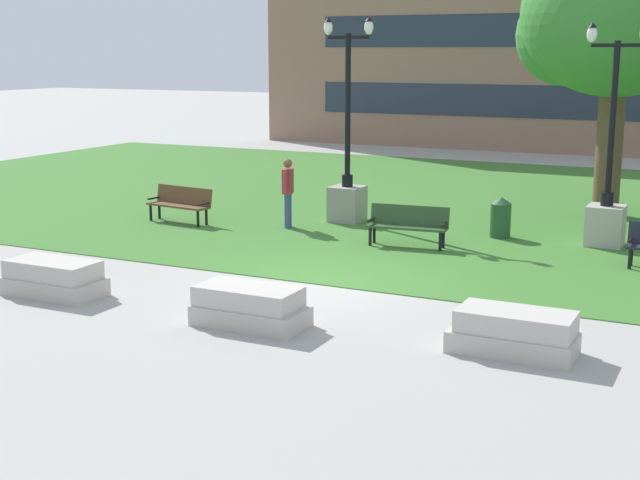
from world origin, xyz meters
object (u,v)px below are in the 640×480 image
object	(u,v)px
park_bench_near_right	(181,202)
park_bench_far_left	(408,223)
lamp_post_right	(347,181)
concrete_block_left	(250,307)
person_bystander_near_lawn	(288,189)
concrete_block_right	(514,333)
trash_bin	(501,217)
lamp_post_center	(607,201)
concrete_block_center	(54,279)

from	to	relation	value
park_bench_near_right	park_bench_far_left	bearing A→B (deg)	-1.00
park_bench_near_right	lamp_post_right	bearing A→B (deg)	28.24
concrete_block_left	person_bystander_near_lawn	world-z (taller)	person_bystander_near_lawn
concrete_block_right	trash_bin	world-z (taller)	trash_bin
concrete_block_right	park_bench_far_left	xyz separation A→B (m)	(-3.95, 6.11, 0.23)
park_bench_far_left	person_bystander_near_lawn	bearing A→B (deg)	168.38
lamp_post_center	person_bystander_near_lawn	world-z (taller)	lamp_post_center
concrete_block_right	lamp_post_center	xyz separation A→B (m)	(0.01, 8.16, 0.71)
concrete_block_left	park_bench_far_left	size ratio (longest dim) A/B	0.97
lamp_post_right	person_bystander_near_lawn	distance (m)	1.72
lamp_post_right	trash_bin	world-z (taller)	lamp_post_right
park_bench_near_right	person_bystander_near_lawn	distance (m)	2.89
concrete_block_center	concrete_block_right	world-z (taller)	same
concrete_block_center	park_bench_far_left	bearing A→B (deg)	57.33
concrete_block_left	lamp_post_right	size ratio (longest dim) A/B	0.35
lamp_post_center	person_bystander_near_lawn	xyz separation A→B (m)	(-7.38, -1.34, -0.04)
concrete_block_center	lamp_post_right	bearing A→B (deg)	78.43
park_bench_far_left	trash_bin	distance (m)	2.46
concrete_block_center	park_bench_far_left	world-z (taller)	park_bench_far_left
park_bench_far_left	lamp_post_right	size ratio (longest dim) A/B	0.36
concrete_block_right	lamp_post_right	distance (m)	10.47
concrete_block_right	park_bench_far_left	world-z (taller)	park_bench_far_left
person_bystander_near_lawn	park_bench_far_left	bearing A→B (deg)	-11.62
park_bench_near_right	concrete_block_right	bearing A→B (deg)	-31.46
concrete_block_right	trash_bin	bearing A→B (deg)	106.36
lamp_post_center	lamp_post_right	distance (m)	6.42
lamp_post_center	park_bench_near_right	bearing A→B (deg)	-169.22
concrete_block_right	lamp_post_right	world-z (taller)	lamp_post_right
concrete_block_center	trash_bin	bearing A→B (deg)	55.35
trash_bin	park_bench_far_left	bearing A→B (deg)	-131.02
concrete_block_center	lamp_post_right	world-z (taller)	lamp_post_right
concrete_block_center	park_bench_near_right	world-z (taller)	park_bench_near_right
concrete_block_center	park_bench_near_right	distance (m)	7.03
concrete_block_left	concrete_block_right	bearing A→B (deg)	7.40
lamp_post_right	park_bench_far_left	bearing A→B (deg)	-40.77
concrete_block_left	lamp_post_center	world-z (taller)	lamp_post_center
concrete_block_right	person_bystander_near_lawn	world-z (taller)	person_bystander_near_lawn
concrete_block_right	lamp_post_right	bearing A→B (deg)	127.91
lamp_post_center	trash_bin	bearing A→B (deg)	-175.30
lamp_post_center	lamp_post_right	size ratio (longest dim) A/B	0.96
concrete_block_left	park_bench_near_right	xyz separation A→B (m)	(-6.04, 6.76, 0.23)
concrete_block_right	lamp_post_center	distance (m)	8.19
concrete_block_center	concrete_block_left	distance (m)	4.08
concrete_block_right	park_bench_near_right	world-z (taller)	park_bench_near_right
concrete_block_left	trash_bin	world-z (taller)	trash_bin
park_bench_near_right	trash_bin	xyz separation A→B (m)	(7.83, 1.74, -0.04)
concrete_block_left	trash_bin	xyz separation A→B (m)	(1.79, 8.50, 0.20)
lamp_post_right	person_bystander_near_lawn	bearing A→B (deg)	-124.13
concrete_block_center	concrete_block_right	size ratio (longest dim) A/B	1.00
concrete_block_left	person_bystander_near_lawn	bearing A→B (deg)	113.85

